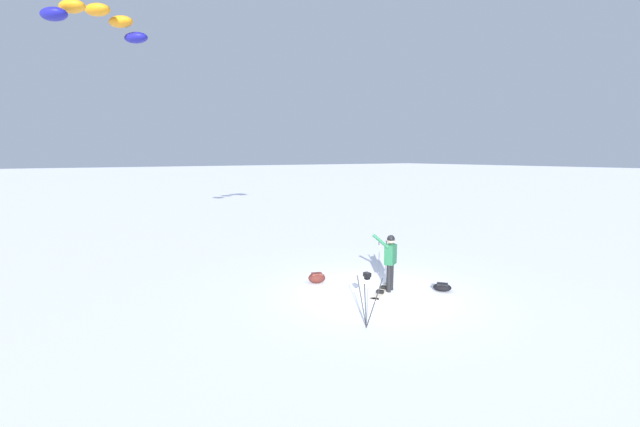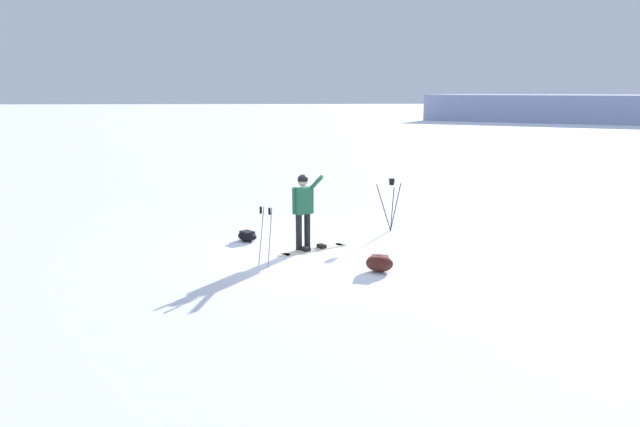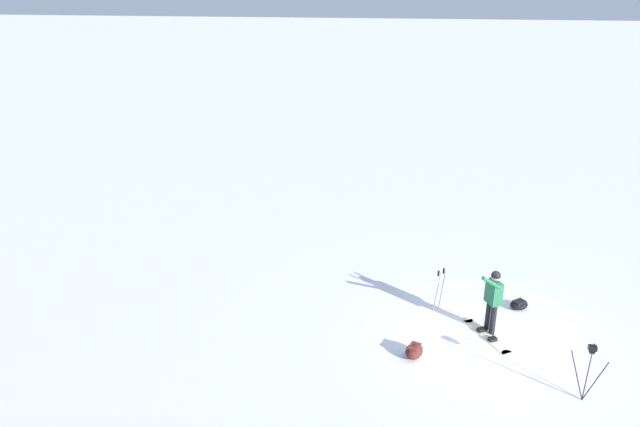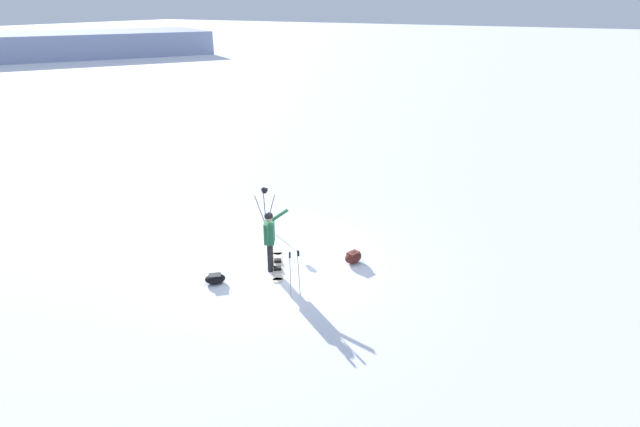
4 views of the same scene
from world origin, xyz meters
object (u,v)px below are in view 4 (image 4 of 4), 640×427
at_px(camera_tripod, 265,199).
at_px(gear_bag_small, 215,278).
at_px(snowboarder, 270,235).
at_px(snowboard, 278,265).
at_px(ski_poles, 294,267).
at_px(gear_bag_large, 353,257).

distance_m(camera_tripod, gear_bag_small, 3.76).
relative_size(snowboarder, camera_tripod, 1.28).
xyz_separation_m(snowboard, ski_poles, (1.04, 1.19, 0.78)).
relative_size(gear_bag_large, camera_tripod, 0.48).
distance_m(snowboard, gear_bag_small, 1.80).
bearing_deg(camera_tripod, gear_bag_large, 76.53).
distance_m(snowboarder, gear_bag_small, 1.81).
xyz_separation_m(gear_bag_large, ski_poles, (2.24, -0.56, 0.62)).
xyz_separation_m(snowboarder, snowboard, (-0.23, 0.07, -1.01)).
distance_m(snowboard, gear_bag_large, 2.12).
height_order(gear_bag_large, gear_bag_small, gear_bag_large).
xyz_separation_m(snowboard, camera_tripod, (-2.05, -1.78, 0.93)).
distance_m(snowboarder, snowboard, 1.04).
height_order(gear_bag_large, camera_tripod, camera_tripod).
distance_m(snowboarder, ski_poles, 1.51).
bearing_deg(snowboard, gear_bag_large, 124.60).
height_order(camera_tripod, gear_bag_small, camera_tripod).
height_order(gear_bag_large, ski_poles, ski_poles).
relative_size(snowboarder, gear_bag_small, 2.65).
bearing_deg(gear_bag_small, ski_poles, 102.91).
bearing_deg(ski_poles, snowboarder, -122.79).
bearing_deg(gear_bag_small, camera_tripod, -166.83).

